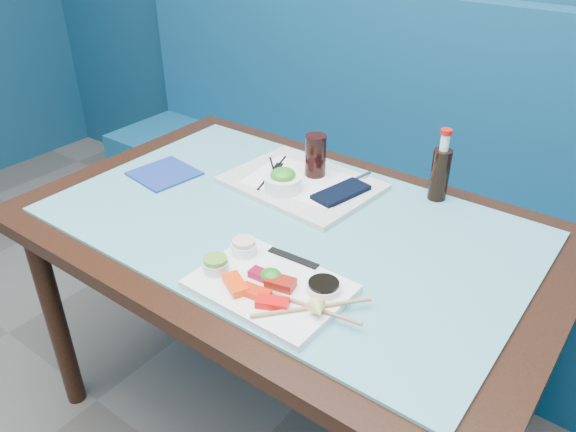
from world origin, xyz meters
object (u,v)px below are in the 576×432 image
Objects in this scene: booth_bench at (413,214)px; blue_napkin at (164,174)px; dining_table at (287,249)px; serving_tray at (301,183)px; seaweed_bowl at (283,183)px; cola_glass at (316,156)px; cola_bottle_body at (440,175)px; sashimi_plate at (270,287)px.

blue_napkin is at bearing -118.08° from booth_bench.
dining_table is 0.22m from serving_tray.
booth_bench reaches higher than serving_tray.
blue_napkin reaches higher than dining_table.
seaweed_bowl is at bearing 17.42° from blue_napkin.
cola_bottle_body reaches higher than cola_glass.
booth_bench is 1.17m from sashimi_plate.
cola_bottle_body is at bearing 34.19° from seaweed_bowl.
seaweed_bowl is 0.84× the size of cola_glass.
dining_table is 13.33× the size of seaweed_bowl.
serving_tray is 3.94× the size of seaweed_bowl.
seaweed_bowl is at bearing 124.36° from sashimi_plate.
dining_table is at bearing 1.31° from blue_napkin.
serving_tray is at bearing 114.23° from dining_table.
blue_napkin is at bearing -147.52° from cola_glass.
seaweed_bowl is at bearing -92.53° from serving_tray.
serving_tray is 0.09m from cola_glass.
seaweed_bowl is at bearing -145.81° from cola_bottle_body.
seaweed_bowl is 0.14m from cola_glass.
seaweed_bowl is (-0.01, -0.07, 0.03)m from serving_tray.
cola_glass is (0.02, 0.13, 0.04)m from seaweed_bowl.
cola_bottle_body is at bearing -61.88° from booth_bench.
cola_bottle_body reaches higher than dining_table.
booth_bench is at bearing 98.50° from sashimi_plate.
blue_napkin is (-0.45, -0.85, 0.39)m from booth_bench.
booth_bench is at bearing 61.92° from blue_napkin.
cola_bottle_body is at bearing 30.77° from serving_tray.
serving_tray is 0.08m from seaweed_bowl.
cola_bottle_body reaches higher than serving_tray.
booth_bench is at bearing 90.00° from dining_table.
cola_bottle_body reaches higher than blue_napkin.
cola_glass is at bearing 114.82° from sashimi_plate.
blue_napkin is (-0.72, -0.35, -0.07)m from cola_bottle_body.
dining_table is 0.31m from sashimi_plate.
booth_bench is 23.91× the size of cola_glass.
sashimi_plate is 3.10× the size of seaweed_bowl.
cola_glass is (0.01, 0.05, 0.07)m from serving_tray.
cola_bottle_body is at bearing 79.68° from sashimi_plate.
sashimi_plate is at bearing -60.13° from dining_table.
booth_bench is 7.25× the size of serving_tray.
booth_bench is 0.89m from dining_table.
blue_napkin is (-0.45, -0.01, 0.09)m from dining_table.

